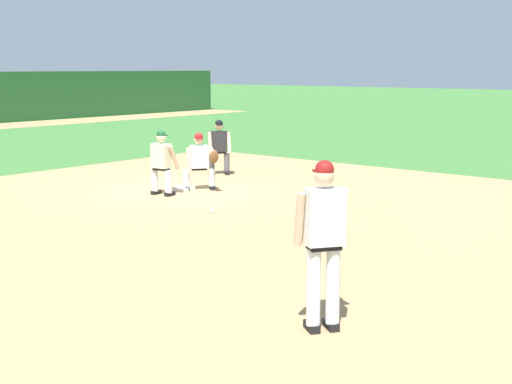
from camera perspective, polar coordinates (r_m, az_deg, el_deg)
ground_plane at (r=16.54m, az=-5.82°, el=0.11°), size 160.00×160.00×0.00m
infield_dirt_patch at (r=12.10m, az=-2.27°, el=-3.46°), size 18.00×18.00×0.01m
first_base_bag at (r=16.53m, az=-5.82°, el=0.27°), size 0.38×0.38×0.09m
baseball at (r=13.97m, az=-3.51°, el=-1.52°), size 0.07×0.07×0.07m
pitcher at (r=7.60m, az=5.47°, el=-3.42°), size 0.84×0.56×1.86m
first_baseman at (r=16.42m, az=-4.48°, el=2.64°), size 0.72×1.09×1.34m
baserunner at (r=15.86m, az=-7.57°, el=2.55°), size 0.48×0.62×1.46m
umpire at (r=18.81m, az=-2.96°, el=3.77°), size 0.68×0.66×1.46m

